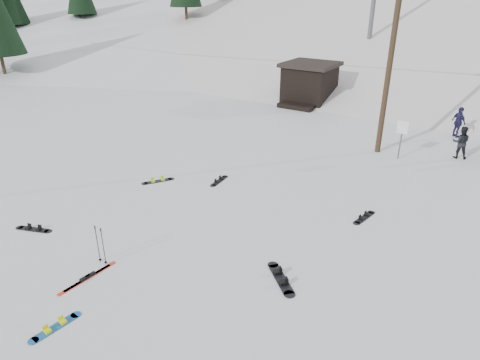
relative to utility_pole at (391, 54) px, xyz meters
The scene contains 17 objects.
ground 14.90m from the utility_pole, 98.13° to the right, with size 200.00×200.00×0.00m, color white.
ski_slope 44.31m from the utility_pole, 92.79° to the left, with size 60.00×75.00×45.00m, color silver.
ridge_left 53.35m from the utility_pole, 138.18° to the left, with size 34.00×85.00×38.00m, color white.
treeline_left 44.65m from the utility_pole, 144.16° to the left, with size 20.00×64.00×10.00m, color black, non-canonical shape.
utility_pole is the anchor object (origin of this frame).
trail_sign 3.60m from the utility_pole, 21.04° to the right, with size 0.50×0.09×1.85m.
lift_hut 10.40m from the utility_pole, 135.24° to the left, with size 3.40×4.10×2.75m.
hero_snowboard 17.08m from the utility_pole, 100.02° to the right, with size 0.36×1.34×0.09m.
hero_skis 15.69m from the utility_pole, 104.57° to the right, with size 0.21×1.87×0.10m.
ski_poles 14.89m from the utility_pole, 106.22° to the right, with size 0.34×0.09×1.22m.
board_scatter_a 16.33m from the utility_pole, 118.38° to the right, with size 1.28×0.63×0.09m.
board_scatter_b 9.66m from the utility_pole, 122.13° to the right, with size 0.35×1.27×0.09m.
board_scatter_c 11.81m from the utility_pole, 127.67° to the right, with size 0.87×1.23×0.10m.
board_scatter_d 12.49m from the utility_pole, 86.05° to the right, with size 1.33×1.22×0.12m.
board_scatter_f 8.46m from the utility_pole, 76.70° to the right, with size 0.44×1.31×0.09m.
skier_dark 5.37m from the utility_pole, 20.02° to the left, with size 0.76×0.59×1.55m, color black.
skier_navy 6.61m from the utility_pole, 57.58° to the left, with size 0.97×0.40×1.66m, color #1E1A43.
Camera 1 is at (7.18, -6.33, 7.52)m, focal length 32.00 mm.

